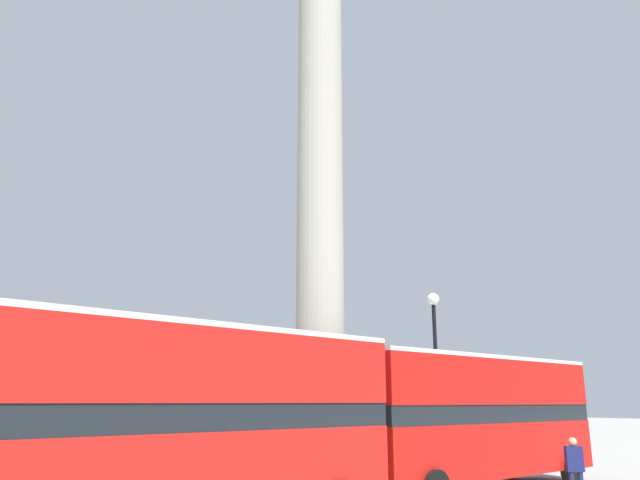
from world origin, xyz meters
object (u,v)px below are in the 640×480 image
bus_b (474,415)px  street_lamp (437,372)px  pedestrian_near_lamp (575,466)px  bus_a (157,419)px  monument_column (320,245)px

bus_b → street_lamp: bearing=81.8°
bus_b → pedestrian_near_lamp: bearing=-93.7°
bus_b → pedestrian_near_lamp: bus_b is taller
bus_a → pedestrian_near_lamp: bearing=-18.1°
bus_b → street_lamp: size_ratio=1.63×
monument_column → street_lamp: 6.08m
bus_a → bus_b: bus_a is taller
bus_a → street_lamp: size_ratio=1.77×
monument_column → pedestrian_near_lamp: bearing=-62.3°
bus_a → bus_b: bearing=-1.1°
bus_b → pedestrian_near_lamp: size_ratio=6.06×
monument_column → bus_a: monument_column is taller
monument_column → bus_b: 7.69m
bus_a → street_lamp: bearing=6.7°
street_lamp → pedestrian_near_lamp: bearing=-92.6°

